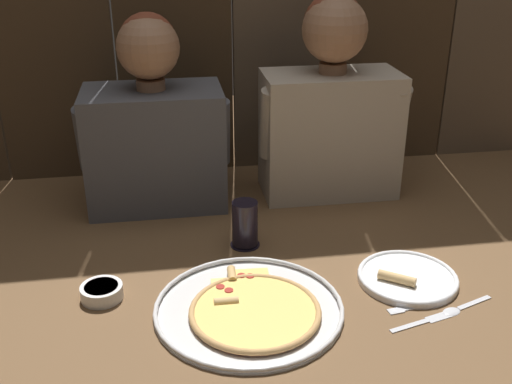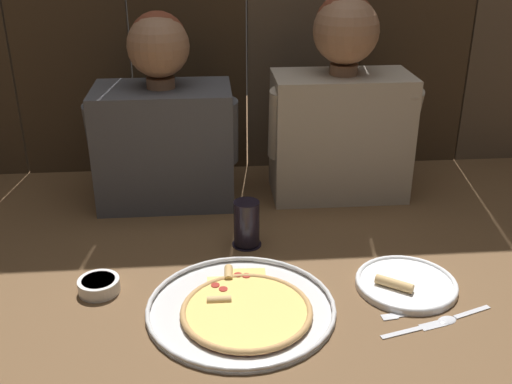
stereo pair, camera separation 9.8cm
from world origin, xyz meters
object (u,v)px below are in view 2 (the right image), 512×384
at_px(dipping_bowl, 99,285).
at_px(diner_left, 163,124).
at_px(pizza_tray, 243,308).
at_px(drinking_glass, 247,224).
at_px(diner_right, 341,109).
at_px(dinner_plate, 406,283).

height_order(dipping_bowl, diner_left, diner_left).
distance_m(pizza_tray, dipping_bowl, 0.34).
distance_m(pizza_tray, drinking_glass, 0.30).
xyz_separation_m(drinking_glass, diner_left, (-0.22, 0.30, 0.18)).
relative_size(diner_left, diner_right, 0.93).
distance_m(drinking_glass, diner_right, 0.48).
xyz_separation_m(pizza_tray, dinner_plate, (0.38, 0.07, -0.00)).
bearing_deg(drinking_glass, pizza_tray, -95.69).
bearing_deg(diner_left, dipping_bowl, -105.23).
bearing_deg(dinner_plate, pizza_tray, -170.26).
distance_m(dinner_plate, diner_left, 0.82).
bearing_deg(diner_left, drinking_glass, -54.18).
xyz_separation_m(pizza_tray, drinking_glass, (0.03, 0.30, 0.05)).
bearing_deg(diner_left, diner_right, 0.03).
height_order(pizza_tray, diner_right, diner_right).
bearing_deg(diner_right, pizza_tray, -118.91).
bearing_deg(dinner_plate, diner_right, 95.69).
height_order(dipping_bowl, diner_right, diner_right).
relative_size(drinking_glass, diner_left, 0.22).
distance_m(dinner_plate, drinking_glass, 0.43).
bearing_deg(dinner_plate, drinking_glass, 147.05).
bearing_deg(diner_right, diner_left, -179.97).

